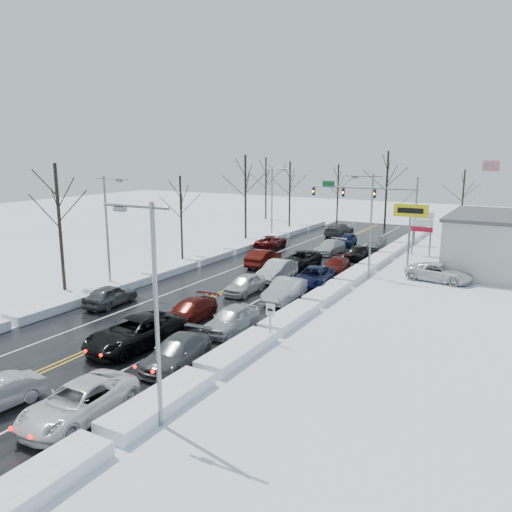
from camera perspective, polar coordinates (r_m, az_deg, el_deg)
The scene contains 43 objects.
ground at distance 39.72m, azimuth -3.45°, elevation -4.01°, with size 160.00×160.00×0.00m, color silver.
road_surface at distance 41.35m, azimuth -1.95°, elevation -3.35°, with size 14.00×84.00×0.01m, color black.
snow_bank_left at distance 45.66m, azimuth -10.12°, elevation -2.08°, with size 1.72×72.00×0.62m, color white.
snow_bank_right at distance 38.09m, azimuth 7.90°, elevation -4.79°, with size 1.72×72.00×0.62m, color white.
traffic_signal_mast at distance 62.74m, azimuth 13.34°, elevation 6.60°, with size 13.28×0.39×8.00m.
tires_plus_sign at distance 49.49m, azimuth 17.24°, elevation 4.52°, with size 3.20×0.34×6.00m.
used_vehicles_sign at distance 55.54m, azimuth 18.48°, elevation 3.43°, with size 2.20×0.22×4.65m.
speed_limit_sign at distance 28.67m, azimuth 1.65°, elevation -6.86°, with size 0.55×0.09×2.35m.
flagpole at distance 62.50m, azimuth 24.31°, elevation 6.27°, with size 1.87×1.20×10.00m.
streetlight_se at distance 19.61m, azimuth -11.84°, elevation -4.70°, with size 3.20×0.25×9.00m.
streetlight_ne at distance 44.22m, azimuth 12.78°, elevation 4.36°, with size 3.20×0.25×9.00m.
streetlight_sw at distance 40.81m, azimuth -16.51°, elevation 3.57°, with size 3.20×0.25×9.00m.
streetlight_nw at distance 63.41m, azimuth 1.99°, elevation 6.81°, with size 3.20×0.25×9.00m.
tree_left_b at distance 41.70m, azimuth -21.71°, elevation 5.71°, with size 4.00×4.00×10.00m.
tree_left_c at distance 51.09m, azimuth -8.60°, elevation 6.19°, with size 3.40×3.40×8.50m.
tree_left_d at distance 62.93m, azimuth -1.22°, elevation 8.62°, with size 4.20×4.20×10.50m.
tree_left_e at distance 73.36m, azimuth 3.89°, elevation 8.50°, with size 3.80×3.80×9.50m.
tree_far_a at distance 81.94m, azimuth 1.14°, elevation 9.11°, with size 4.00×4.00×10.00m.
tree_far_b at distance 77.96m, azimuth 9.36°, elevation 8.31°, with size 3.60×3.60×9.00m.
tree_far_c at distance 73.57m, azimuth 14.77°, elevation 8.97°, with size 4.40×4.40×11.00m.
tree_far_d at distance 73.25m, azimuth 22.63°, elevation 7.08°, with size 3.40×3.40×8.50m.
queued_car_2 at distance 29.44m, azimuth -13.57°, elevation -10.06°, with size 2.84×6.17×1.71m, color black.
queued_car_3 at distance 32.99m, azimuth -7.60°, elevation -7.42°, with size 1.98×4.87×1.41m, color #460D09.
queued_car_4 at distance 39.02m, azimuth -1.30°, elevation -4.28°, with size 1.76×4.37×1.49m, color silver.
queued_car_5 at distance 43.13m, azimuth 2.42°, elevation -2.73°, with size 1.76×5.06×1.67m, color silver.
queued_car_6 at distance 48.10m, azimuth 5.15°, elevation -1.24°, with size 2.50×5.42×1.51m, color black.
queued_car_7 at distance 54.74m, azimuth 8.41°, elevation 0.28°, with size 2.05×5.05×1.47m, color #B0B2B8.
queued_car_8 at distance 59.87m, azimuth 10.35°, elevation 1.20°, with size 1.67×4.16×1.42m, color black.
queued_car_10 at distance 22.88m, azimuth -19.52°, elevation -17.08°, with size 2.46×5.33×1.48m, color silver.
queued_car_11 at distance 26.71m, azimuth -9.01°, elevation -12.20°, with size 2.02×4.97×1.44m, color #45484A.
queued_car_12 at distance 31.02m, azimuth -2.83°, elevation -8.59°, with size 1.87×4.65×1.58m, color #A7ABB0.
queued_car_13 at distance 37.18m, azimuth 3.30°, elevation -5.12°, with size 1.71×4.91×1.62m, color #A6A8AE.
queued_car_14 at distance 41.43m, azimuth 6.54°, elevation -3.40°, with size 2.54×5.50×1.53m, color black.
queued_car_15 at distance 46.28m, azimuth 9.11°, elevation -1.86°, with size 1.88×4.63×1.34m, color #4B0D0A.
queued_car_16 at distance 52.47m, azimuth 11.41°, elevation -0.33°, with size 1.65×4.11×1.40m, color black.
queued_car_17 at distance 58.65m, azimuth 13.59°, elevation 0.84°, with size 1.43×4.10×1.35m, color #414346.
oncoming_car_0 at distance 48.22m, azimuth 0.86°, elevation -1.16°, with size 1.76×5.04×1.66m, color #450C09.
oncoming_car_1 at distance 57.40m, azimuth 1.73°, elevation 0.93°, with size 2.41×5.24×1.46m, color #49090B.
oncoming_car_2 at distance 66.73m, azimuth 9.43°, elevation 2.31°, with size 2.34×5.76×1.67m, color #444649.
oncoming_car_3 at distance 37.50m, azimuth -16.25°, elevation -5.43°, with size 1.79×4.45×1.52m, color #434749.
parked_car_0 at distance 45.41m, azimuth 20.13°, elevation -2.71°, with size 2.53×5.49×1.53m, color silver.
parked_car_1 at distance 50.59m, azimuth 24.18°, elevation -1.59°, with size 1.90×4.68×1.36m, color #45484B.
parked_car_2 at distance 56.00m, azimuth 22.87°, elevation -0.27°, with size 1.96×4.86×1.66m, color black.
Camera 1 is at (20.84, -32.05, 10.78)m, focal length 35.00 mm.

